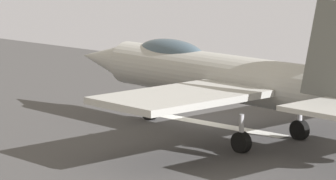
# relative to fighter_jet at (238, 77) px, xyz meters

# --- Properties ---
(ground_plane) EXTENTS (400.00, 400.00, 0.00)m
(ground_plane) POSITION_rel_fighter_jet_xyz_m (3.32, -1.40, -2.36)
(ground_plane) COLOR gray
(runway_strip) EXTENTS (240.00, 26.00, 0.02)m
(runway_strip) POSITION_rel_fighter_jet_xyz_m (3.30, -1.40, -2.35)
(runway_strip) COLOR #434143
(runway_strip) RESTS_ON ground
(fighter_jet) EXTENTS (17.32, 13.60, 5.55)m
(fighter_jet) POSITION_rel_fighter_jet_xyz_m (0.00, 0.00, 0.00)
(fighter_jet) COLOR #A4A3A1
(fighter_jet) RESTS_ON ground
(crew_person) EXTENTS (0.65, 0.43, 1.69)m
(crew_person) POSITION_rel_fighter_jet_xyz_m (12.49, -8.91, -1.51)
(crew_person) COLOR #1E2338
(crew_person) RESTS_ON ground
(marker_cone_mid) EXTENTS (0.44, 0.44, 0.55)m
(marker_cone_mid) POSITION_rel_fighter_jet_xyz_m (8.41, -14.88, -2.08)
(marker_cone_mid) COLOR orange
(marker_cone_mid) RESTS_ON ground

